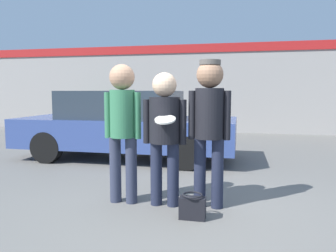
{
  "coord_description": "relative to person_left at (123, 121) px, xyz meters",
  "views": [
    {
      "loc": [
        0.61,
        -3.84,
        1.45
      ],
      "look_at": [
        -0.32,
        0.35,
        1.0
      ],
      "focal_mm": 35.0,
      "sensor_mm": 36.0,
      "label": 1
    }
  ],
  "objects": [
    {
      "name": "parked_car_near",
      "position": [
        -0.96,
        2.76,
        -0.34
      ],
      "size": [
        4.68,
        1.82,
        1.47
      ],
      "color": "#334784",
      "rests_on": "ground"
    },
    {
      "name": "person_left",
      "position": [
        0.0,
        0.0,
        0.0
      ],
      "size": [
        0.49,
        0.32,
        1.8
      ],
      "color": "#2D3347",
      "rests_on": "ground"
    },
    {
      "name": "storefront_building",
      "position": [
        0.87,
        7.93,
        0.52
      ],
      "size": [
        24.0,
        0.22,
        3.15
      ],
      "color": "gray",
      "rests_on": "ground"
    },
    {
      "name": "person_right",
      "position": [
        1.11,
        0.06,
        0.04
      ],
      "size": [
        0.52,
        0.35,
        1.84
      ],
      "color": "#1E2338",
      "rests_on": "ground"
    },
    {
      "name": "handbag",
      "position": [
        0.97,
        -0.38,
        -0.94
      ],
      "size": [
        0.3,
        0.23,
        0.29
      ],
      "color": "black",
      "rests_on": "ground"
    },
    {
      "name": "person_middle_with_frisbee",
      "position": [
        0.56,
        0.0,
        -0.06
      ],
      "size": [
        0.56,
        0.58,
        1.69
      ],
      "color": "#1E2338",
      "rests_on": "ground"
    },
    {
      "name": "ground_plane",
      "position": [
        0.87,
        -0.14,
        -1.08
      ],
      "size": [
        56.0,
        56.0,
        0.0
      ],
      "primitive_type": "plane",
      "color": "#66635E"
    },
    {
      "name": "shrub",
      "position": [
        -3.33,
        7.23,
        -0.57
      ],
      "size": [
        1.02,
        1.02,
        1.02
      ],
      "color": "#2D6B33",
      "rests_on": "ground"
    }
  ]
}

